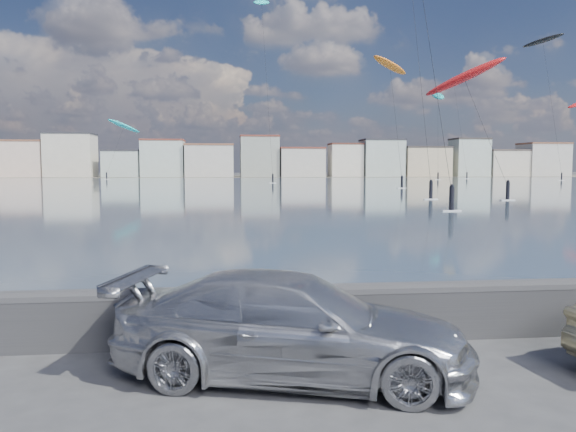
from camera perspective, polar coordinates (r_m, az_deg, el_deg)
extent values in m
plane|color=#333335|center=(7.82, -4.35, -18.97)|extent=(700.00, 700.00, 0.00)
cube|color=#3D5465|center=(98.70, -6.10, 3.08)|extent=(500.00, 177.00, 0.00)
cube|color=#4C473D|center=(207.17, -6.17, 4.04)|extent=(500.00, 60.00, 0.00)
cube|color=#28282B|center=(10.22, -4.87, -10.51)|extent=(400.00, 0.35, 0.90)
cylinder|color=#28282B|center=(10.11, -4.89, -8.05)|extent=(400.00, 0.36, 0.36)
cube|color=beige|center=(204.06, -25.13, 5.20)|extent=(13.00, 11.00, 11.50)
cube|color=brown|center=(204.23, -25.20, 6.90)|extent=(13.26, 11.22, 0.60)
cube|color=beige|center=(199.88, -21.19, 5.71)|extent=(15.00, 12.00, 14.00)
cube|color=#2D2D33|center=(200.15, -21.26, 7.80)|extent=(15.30, 12.24, 0.60)
cube|color=#B7C6BC|center=(196.26, -16.49, 5.05)|extent=(12.00, 10.00, 8.50)
cube|color=#2D2D33|center=(196.34, -16.52, 6.38)|extent=(12.24, 10.20, 0.60)
cube|color=#B7C6BC|center=(194.34, -12.57, 5.66)|extent=(14.00, 11.00, 12.00)
cube|color=brown|center=(194.53, -12.60, 7.51)|extent=(14.28, 11.22, 0.60)
cube|color=beige|center=(193.25, -7.97, 5.51)|extent=(16.00, 13.00, 10.50)
cube|color=brown|center=(193.39, -7.99, 7.15)|extent=(16.32, 13.26, 0.60)
cube|color=gray|center=(193.51, -2.91, 5.99)|extent=(13.00, 10.00, 13.50)
cube|color=brown|center=(193.77, -2.92, 8.08)|extent=(13.26, 10.20, 0.60)
cube|color=beige|center=(194.86, 1.37, 5.40)|extent=(15.00, 12.00, 9.50)
cube|color=brown|center=(194.97, 1.38, 6.89)|extent=(15.30, 12.24, 0.60)
cube|color=silver|center=(197.51, 5.86, 5.59)|extent=(11.00, 9.00, 11.00)
cube|color=#562D23|center=(197.67, 5.87, 7.27)|extent=(11.22, 9.18, 0.60)
cube|color=#B7C6BC|center=(200.64, 9.51, 5.75)|extent=(14.00, 11.00, 12.50)
cube|color=#2D2D33|center=(200.85, 9.54, 7.62)|extent=(14.28, 11.22, 0.60)
cube|color=beige|center=(205.35, 13.69, 5.31)|extent=(16.00, 12.00, 10.00)
cube|color=#383330|center=(205.47, 13.72, 6.79)|extent=(16.32, 12.24, 0.60)
cube|color=#B7C6BC|center=(211.54, 17.92, 5.60)|extent=(12.00, 10.00, 13.00)
cube|color=#383330|center=(211.76, 17.97, 7.44)|extent=(12.24, 10.20, 0.60)
cube|color=beige|center=(217.37, 21.17, 4.96)|extent=(14.00, 11.00, 9.00)
cube|color=#4C423D|center=(217.46, 21.21, 6.22)|extent=(14.28, 11.22, 0.60)
cube|color=beige|center=(224.41, 24.48, 5.16)|extent=(15.00, 12.00, 11.50)
cube|color=brown|center=(224.56, 24.54, 6.70)|extent=(15.30, 12.24, 0.60)
imported|color=#B9BABF|center=(8.63, 0.51, -11.13)|extent=(5.77, 3.53, 1.56)
ellipsoid|color=#19BFBF|center=(168.38, -16.33, 8.77)|extent=(9.62, 8.30, 4.39)
cube|color=white|center=(158.79, -17.94, 3.58)|extent=(1.40, 0.42, 0.08)
cylinder|color=black|center=(158.77, -17.95, 3.90)|extent=(0.36, 0.36, 1.70)
sphere|color=black|center=(158.76, -17.96, 4.23)|extent=(0.28, 0.28, 0.28)
cylinder|color=black|center=(163.42, -17.12, 6.47)|extent=(3.18, 10.00, 13.70)
ellipsoid|color=#19BFBF|center=(160.33, 14.99, 11.70)|extent=(3.57, 9.05, 3.91)
cube|color=white|center=(151.56, 14.99, 3.59)|extent=(1.40, 0.42, 0.08)
cylinder|color=black|center=(151.54, 15.00, 3.93)|extent=(0.36, 0.36, 1.70)
sphere|color=black|center=(151.53, 15.00, 4.27)|extent=(0.28, 0.28, 0.28)
cylinder|color=black|center=(155.58, 14.99, 7.99)|extent=(2.32, 7.34, 21.21)
ellipsoid|color=#BF8C19|center=(173.39, 16.49, 12.86)|extent=(7.64, 7.29, 3.21)
cube|color=white|center=(166.42, 17.71, 3.63)|extent=(1.40, 0.42, 0.08)
cylinder|color=black|center=(166.40, 17.71, 3.94)|extent=(0.36, 0.36, 1.70)
sphere|color=black|center=(166.40, 17.72, 4.25)|extent=(0.28, 0.28, 0.28)
cylinder|color=black|center=(169.38, 17.10, 8.55)|extent=(1.87, 6.54, 26.35)
ellipsoid|color=orange|center=(102.56, 10.31, 14.84)|extent=(7.99, 5.82, 3.35)
cube|color=white|center=(87.90, 11.48, 2.81)|extent=(1.40, 0.42, 0.08)
cylinder|color=black|center=(87.87, 11.49, 3.39)|extent=(0.36, 0.36, 1.70)
sphere|color=black|center=(87.85, 11.50, 3.98)|extent=(0.28, 0.28, 0.28)
cylinder|color=black|center=(94.75, 10.87, 9.67)|extent=(1.75, 13.27, 19.66)
ellipsoid|color=red|center=(67.77, 17.40, 13.29)|extent=(8.30, 9.73, 4.94)
cube|color=white|center=(58.19, 21.40, 1.53)|extent=(1.40, 0.42, 0.08)
cylinder|color=black|center=(58.15, 21.43, 2.41)|extent=(0.36, 0.36, 1.70)
sphere|color=black|center=(58.12, 21.46, 3.30)|extent=(0.28, 0.28, 0.28)
cylinder|color=black|center=(62.65, 19.29, 8.43)|extent=(0.44, 10.08, 11.99)
ellipsoid|color=#19BFBF|center=(126.43, -2.71, 20.86)|extent=(5.31, 7.79, 3.69)
cube|color=white|center=(114.53, -1.56, 3.38)|extent=(1.40, 0.42, 0.08)
cylinder|color=black|center=(114.51, -1.56, 3.83)|extent=(0.36, 0.36, 1.70)
sphere|color=black|center=(114.50, -1.56, 4.28)|extent=(0.28, 0.28, 0.28)
cylinder|color=black|center=(119.17, -2.14, 12.85)|extent=(1.73, 7.26, 36.57)
cube|color=white|center=(42.39, 16.26, 0.52)|extent=(1.40, 0.42, 0.08)
cylinder|color=black|center=(42.34, 16.29, 1.74)|extent=(0.36, 0.36, 1.70)
sphere|color=black|center=(42.30, 16.32, 2.95)|extent=(0.28, 0.28, 0.28)
cube|color=white|center=(57.55, 14.30, 1.68)|extent=(1.40, 0.42, 0.08)
cylinder|color=black|center=(57.50, 14.31, 2.58)|extent=(0.36, 0.36, 1.70)
sphere|color=black|center=(57.48, 14.33, 3.47)|extent=(0.28, 0.28, 0.28)
cylinder|color=black|center=(65.77, 12.82, 18.16)|extent=(0.84, 13.63, 34.10)
ellipsoid|color=black|center=(161.72, 24.47, 15.92)|extent=(8.47, 10.67, 2.85)
cube|color=white|center=(154.02, 26.03, 3.28)|extent=(1.40, 0.42, 0.08)
cylinder|color=black|center=(154.00, 26.04, 3.62)|extent=(0.36, 0.36, 1.70)
sphere|color=black|center=(153.99, 26.05, 3.95)|extent=(0.28, 0.28, 0.28)
cylinder|color=black|center=(156.95, 25.25, 9.98)|extent=(2.38, 6.76, 33.87)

